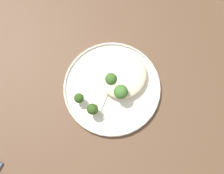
% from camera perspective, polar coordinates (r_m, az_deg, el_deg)
% --- Properties ---
extents(ground, '(6.00, 6.00, 0.00)m').
position_cam_1_polar(ground, '(1.56, -1.36, -8.24)').
color(ground, '#47423D').
extents(wooden_dining_table, '(1.40, 1.00, 0.74)m').
position_cam_1_polar(wooden_dining_table, '(0.91, -2.32, -3.38)').
color(wooden_dining_table, brown).
rests_on(wooden_dining_table, ground).
extents(dinner_plate, '(0.29, 0.29, 0.02)m').
position_cam_1_polar(dinner_plate, '(0.83, 0.00, -0.20)').
color(dinner_plate, beige).
rests_on(dinner_plate, wooden_dining_table).
extents(noodle_bed, '(0.15, 0.14, 0.04)m').
position_cam_1_polar(noodle_bed, '(0.82, 2.34, 2.38)').
color(noodle_bed, beige).
rests_on(noodle_bed, dinner_plate).
extents(seared_scallop_half_hidden, '(0.03, 0.03, 0.01)m').
position_cam_1_polar(seared_scallop_half_hidden, '(0.84, 4.40, 3.87)').
color(seared_scallop_half_hidden, '#DBB77A').
rests_on(seared_scallop_half_hidden, dinner_plate).
extents(seared_scallop_rear_pale, '(0.03, 0.03, 0.01)m').
position_cam_1_polar(seared_scallop_rear_pale, '(0.83, 1.27, 3.79)').
color(seared_scallop_rear_pale, '#E5C689').
rests_on(seared_scallop_rear_pale, dinner_plate).
extents(seared_scallop_left_edge, '(0.03, 0.03, 0.02)m').
position_cam_1_polar(seared_scallop_left_edge, '(0.81, 1.92, -1.04)').
color(seared_scallop_left_edge, beige).
rests_on(seared_scallop_left_edge, dinner_plate).
extents(seared_scallop_on_noodles, '(0.03, 0.03, 0.02)m').
position_cam_1_polar(seared_scallop_on_noodles, '(0.84, 2.70, 5.15)').
color(seared_scallop_on_noodles, '#E5C689').
rests_on(seared_scallop_on_noodles, dinner_plate).
extents(broccoli_floret_front_edge, '(0.03, 0.03, 0.05)m').
position_cam_1_polar(broccoli_floret_front_edge, '(0.78, -4.01, -4.59)').
color(broccoli_floret_front_edge, '#7A994C').
rests_on(broccoli_floret_front_edge, dinner_plate).
extents(broccoli_floret_small_sprig, '(0.04, 0.04, 0.06)m').
position_cam_1_polar(broccoli_floret_small_sprig, '(0.79, 1.83, -1.05)').
color(broccoli_floret_small_sprig, '#89A356').
rests_on(broccoli_floret_small_sprig, dinner_plate).
extents(broccoli_floret_tall_stalk, '(0.03, 0.03, 0.05)m').
position_cam_1_polar(broccoli_floret_tall_stalk, '(0.80, -0.14, 1.60)').
color(broccoli_floret_tall_stalk, '#89A356').
rests_on(broccoli_floret_tall_stalk, dinner_plate).
extents(broccoli_floret_right_tilted, '(0.03, 0.03, 0.04)m').
position_cam_1_polar(broccoli_floret_right_tilted, '(0.80, -6.79, -2.30)').
color(broccoli_floret_right_tilted, '#7A994C').
rests_on(broccoli_floret_right_tilted, dinner_plate).
extents(onion_sliver_curled_piece, '(0.02, 0.06, 0.00)m').
position_cam_1_polar(onion_sliver_curled_piece, '(0.81, -0.45, -6.66)').
color(onion_sliver_curled_piece, silver).
rests_on(onion_sliver_curled_piece, dinner_plate).
extents(onion_sliver_pale_crescent, '(0.05, 0.02, 0.00)m').
position_cam_1_polar(onion_sliver_pale_crescent, '(0.81, -1.79, -3.18)').
color(onion_sliver_pale_crescent, silver).
rests_on(onion_sliver_pale_crescent, dinner_plate).
extents(onion_sliver_long_sliver, '(0.04, 0.04, 0.00)m').
position_cam_1_polar(onion_sliver_long_sliver, '(0.81, -4.79, -3.85)').
color(onion_sliver_long_sliver, silver).
rests_on(onion_sliver_long_sliver, dinner_plate).
extents(onion_sliver_short_strip, '(0.02, 0.04, 0.00)m').
position_cam_1_polar(onion_sliver_short_strip, '(0.81, -2.57, -5.24)').
color(onion_sliver_short_strip, silver).
rests_on(onion_sliver_short_strip, dinner_plate).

